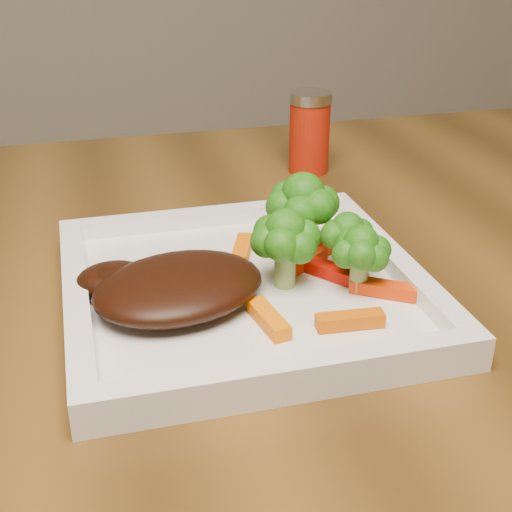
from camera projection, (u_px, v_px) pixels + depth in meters
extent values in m
cube|color=white|center=(244.00, 293.00, 0.55)|extent=(0.27, 0.27, 0.01)
ellipsoid|color=black|center=(179.00, 286.00, 0.52)|extent=(0.15, 0.13, 0.03)
cube|color=#D75803|center=(350.00, 320.00, 0.50)|extent=(0.05, 0.02, 0.01)
cube|color=red|center=(384.00, 289.00, 0.54)|extent=(0.05, 0.04, 0.01)
cube|color=orange|center=(268.00, 318.00, 0.50)|extent=(0.02, 0.05, 0.01)
cube|color=#FF3004|center=(347.00, 242.00, 0.61)|extent=(0.06, 0.02, 0.01)
cube|color=#F16603|center=(242.00, 250.00, 0.60)|extent=(0.03, 0.05, 0.01)
cube|color=red|center=(335.00, 272.00, 0.56)|extent=(0.04, 0.05, 0.01)
cube|color=red|center=(304.00, 261.00, 0.58)|extent=(0.05, 0.04, 0.01)
cylinder|color=#B11C09|center=(309.00, 132.00, 0.81)|extent=(0.06, 0.06, 0.09)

